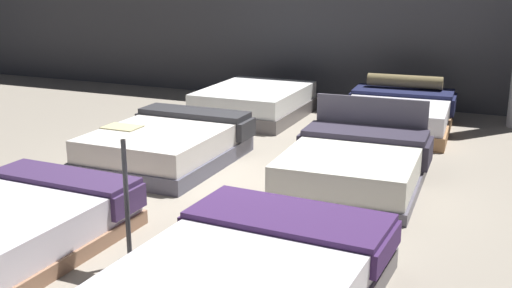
{
  "coord_description": "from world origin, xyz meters",
  "views": [
    {
      "loc": [
        2.79,
        -6.18,
        2.33
      ],
      "look_at": [
        0.13,
        -0.02,
        0.45
      ],
      "focal_mm": 43.51,
      "sensor_mm": 36.0,
      "label": 1
    }
  ],
  "objects": [
    {
      "name": "bed_0",
      "position": [
        -1.12,
        -2.51,
        0.21
      ],
      "size": [
        1.56,
        2.09,
        0.47
      ],
      "rotation": [
        0.0,
        0.0,
        -0.02
      ],
      "color": "#916950",
      "rests_on": "ground_plane"
    },
    {
      "name": "bed_2",
      "position": [
        -1.18,
        0.23,
        0.24
      ],
      "size": [
        1.6,
        2.01,
        0.53
      ],
      "rotation": [
        0.0,
        0.0,
        -0.0
      ],
      "color": "#4E4D5E",
      "rests_on": "ground_plane"
    },
    {
      "name": "bed_4",
      "position": [
        -1.18,
        2.99,
        0.24
      ],
      "size": [
        1.55,
        2.03,
        0.49
      ],
      "rotation": [
        0.0,
        0.0,
        0.01
      ],
      "color": "#575252",
      "rests_on": "ground_plane"
    },
    {
      "name": "bed_5",
      "position": [
        1.14,
        3.05,
        0.25
      ],
      "size": [
        1.68,
        2.12,
        0.74
      ],
      "rotation": [
        0.0,
        0.0,
        0.05
      ],
      "color": "#986C45",
      "rests_on": "ground_plane"
    },
    {
      "name": "showroom_back_wall",
      "position": [
        0.0,
        4.74,
        1.75
      ],
      "size": [
        18.0,
        0.06,
        3.5
      ],
      "primitive_type": "cube",
      "color": "#47474C",
      "rests_on": "ground_plane"
    },
    {
      "name": "bed_1",
      "position": [
        1.19,
        -2.5,
        0.22
      ],
      "size": [
        1.71,
        2.2,
        0.47
      ],
      "rotation": [
        0.0,
        0.0,
        -0.05
      ],
      "color": "#565158",
      "rests_on": "ground_plane"
    },
    {
      "name": "ground_plane",
      "position": [
        0.0,
        0.0,
        -0.01
      ],
      "size": [
        18.0,
        18.0,
        0.02
      ],
      "primitive_type": "cube",
      "color": "gray"
    },
    {
      "name": "bed_3",
      "position": [
        1.18,
        0.34,
        0.23
      ],
      "size": [
        1.58,
        1.99,
        0.84
      ],
      "rotation": [
        0.0,
        0.0,
        0.04
      ],
      "color": "#575360",
      "rests_on": "ground_plane"
    },
    {
      "name": "price_sign",
      "position": [
        0.0,
        -2.32,
        0.46
      ],
      "size": [
        0.28,
        0.24,
        1.17
      ],
      "color": "#3F3F44",
      "rests_on": "ground_plane"
    }
  ]
}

